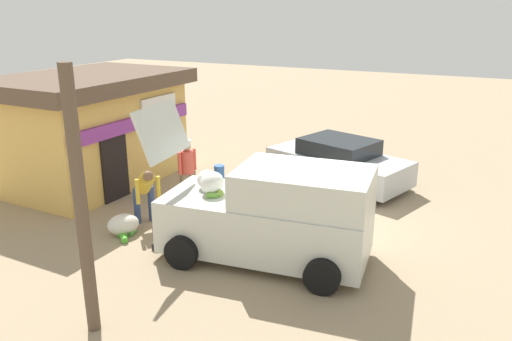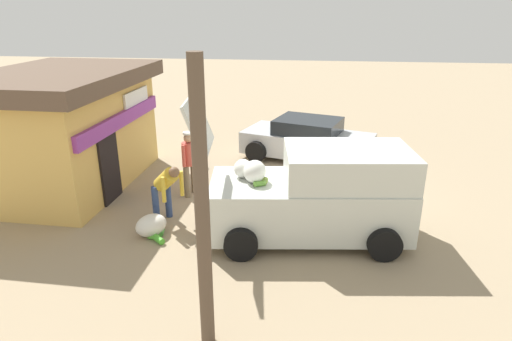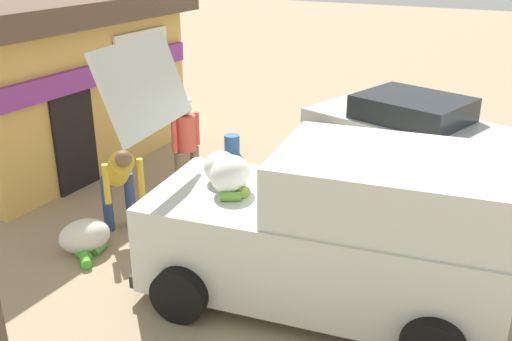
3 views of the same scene
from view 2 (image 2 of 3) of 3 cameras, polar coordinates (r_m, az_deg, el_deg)
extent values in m
plane|color=#9E896B|center=(11.32, 6.04, -3.57)|extent=(60.00, 60.00, 0.00)
cube|color=#E0B259|center=(12.76, -23.44, 4.04)|extent=(4.87, 3.24, 2.69)
cube|color=purple|center=(11.86, -17.08, 6.38)|extent=(4.56, 0.23, 0.36)
cube|color=black|center=(11.38, -18.55, 0.97)|extent=(0.90, 0.08, 2.00)
cube|color=white|center=(12.75, -15.30, 8.76)|extent=(1.50, 0.10, 0.60)
cube|color=brown|center=(12.46, -24.46, 10.86)|extent=(5.45, 3.82, 0.40)
cube|color=silver|center=(9.26, 6.80, -4.47)|extent=(2.25, 4.24, 1.07)
cube|color=silver|center=(9.05, 11.89, 0.63)|extent=(2.00, 2.70, 0.69)
cube|color=black|center=(9.38, 19.13, 0.39)|extent=(1.52, 0.26, 0.52)
cube|color=silver|center=(8.69, -7.46, 5.99)|extent=(1.65, 0.61, 1.04)
ellipsoid|color=silver|center=(8.87, -0.16, -0.13)|extent=(0.55, 0.46, 0.46)
ellipsoid|color=silver|center=(9.14, -1.70, 0.27)|extent=(0.46, 0.38, 0.38)
cylinder|color=#67A63A|center=(8.72, 0.47, -1.73)|extent=(0.21, 0.26, 0.11)
cylinder|color=olive|center=(8.87, 0.81, -1.22)|extent=(0.22, 0.24, 0.14)
cube|color=black|center=(9.46, -5.97, -6.94)|extent=(1.70, 0.28, 0.16)
cube|color=red|center=(8.61, -6.64, -6.09)|extent=(0.15, 0.08, 0.20)
cube|color=red|center=(9.87, -5.71, -2.45)|extent=(0.15, 0.08, 0.20)
cylinder|color=black|center=(8.87, 16.38, -9.26)|extent=(0.30, 0.68, 0.66)
cylinder|color=black|center=(10.52, 13.66, -4.06)|extent=(0.30, 0.68, 0.66)
cylinder|color=black|center=(8.53, -1.99, -9.58)|extent=(0.30, 0.68, 0.66)
cylinder|color=black|center=(10.24, -1.58, -4.14)|extent=(0.30, 0.68, 0.66)
cube|color=#B2B7BC|center=(14.04, 6.69, 3.55)|extent=(2.89, 4.34, 0.68)
cube|color=#1E2328|center=(13.89, 6.78, 5.78)|extent=(2.05, 2.30, 0.45)
cylinder|color=black|center=(12.89, 11.04, 0.82)|extent=(0.41, 0.70, 0.66)
cylinder|color=black|center=(14.64, 12.90, 3.09)|extent=(0.41, 0.70, 0.66)
cylinder|color=black|center=(13.74, 0.00, 2.46)|extent=(0.41, 0.70, 0.66)
cylinder|color=black|center=(15.39, 2.97, 4.45)|extent=(0.41, 0.70, 0.66)
cylinder|color=#726047|center=(11.30, -8.99, -1.48)|extent=(0.15, 0.15, 0.83)
cylinder|color=#726047|center=(11.56, -8.10, -0.90)|extent=(0.15, 0.15, 0.83)
cylinder|color=#CC4C3F|center=(11.19, -8.73, 2.18)|extent=(0.42, 0.42, 0.59)
sphere|color=tan|center=(11.07, -8.85, 4.17)|extent=(0.22, 0.22, 0.22)
cylinder|color=silver|center=(11.03, -8.88, 4.83)|extent=(0.25, 0.25, 0.05)
cylinder|color=#CC4C3F|center=(10.99, -9.40, 1.88)|extent=(0.09, 0.09, 0.56)
cylinder|color=#CC4C3F|center=(11.38, -8.10, 2.60)|extent=(0.09, 0.09, 0.56)
cylinder|color=navy|center=(10.33, -11.35, -3.75)|extent=(0.15, 0.15, 0.85)
cylinder|color=navy|center=(10.16, -12.92, -4.30)|extent=(0.15, 0.15, 0.85)
cylinder|color=gold|center=(9.82, -11.62, -1.16)|extent=(0.68, 0.75, 0.64)
sphere|color=brown|center=(9.48, -10.61, -0.20)|extent=(0.23, 0.23, 0.23)
cylinder|color=gold|center=(9.81, -9.65, -1.68)|extent=(0.09, 0.09, 0.57)
cylinder|color=gold|center=(9.56, -11.95, -2.45)|extent=(0.09, 0.09, 0.57)
ellipsoid|color=silver|center=(9.69, -13.49, -6.93)|extent=(0.88, 0.83, 0.46)
cylinder|color=green|center=(9.44, -12.56, -8.75)|extent=(0.29, 0.31, 0.14)
cylinder|color=#50A342|center=(9.74, -12.23, -7.81)|extent=(0.27, 0.16, 0.12)
cylinder|color=green|center=(9.58, -13.14, -8.41)|extent=(0.16, 0.25, 0.12)
cylinder|color=blue|center=(13.49, -7.47, 1.34)|extent=(0.31, 0.31, 0.40)
cylinder|color=brown|center=(5.79, -7.00, -5.71)|extent=(0.20, 0.20, 4.14)
camera|label=1|loc=(4.02, 98.02, 0.06)|focal=35.71mm
camera|label=3|loc=(3.44, 44.18, 5.90)|focal=40.80mm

